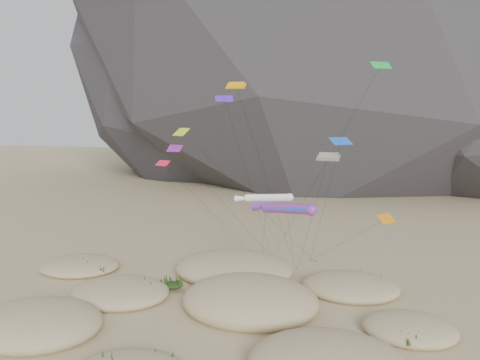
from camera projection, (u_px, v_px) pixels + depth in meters
The scene contains 9 objects.
ground at pixel (216, 328), 45.92m from camera, with size 500.00×500.00×0.00m, color #CCB789.
dunes at pixel (217, 302), 50.38m from camera, with size 51.70×37.68×4.59m.
dune_grass at pixel (209, 305), 49.34m from camera, with size 43.07×27.89×1.50m.
kite_stakes at pixel (282, 259), 67.78m from camera, with size 22.11×6.88×0.30m.
rainbow_tube_kite at pixel (285, 208), 52.04m from camera, with size 8.13×15.79×11.51m.
white_tube_kite at pixel (265, 198), 55.50m from camera, with size 7.24×8.81×11.77m.
orange_parafoil at pixel (237, 88), 56.69m from camera, with size 6.05×14.58×24.83m.
multi_parafoil at pixel (328, 158), 50.16m from camera, with size 5.84×13.75×16.82m.
delta_kites at pixel (268, 144), 54.39m from camera, with size 28.16×18.45×26.45m.
Camera 1 is at (13.13, -41.62, 20.52)m, focal length 35.00 mm.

